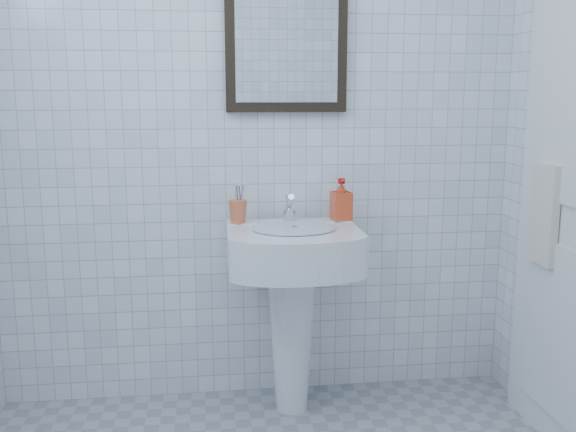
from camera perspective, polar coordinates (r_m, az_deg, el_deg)
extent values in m
cube|color=white|center=(2.71, -2.73, 9.42)|extent=(2.20, 0.02, 2.50)
cone|color=white|center=(2.71, 0.32, -10.58)|extent=(0.20, 0.20, 0.65)
cube|color=white|center=(2.55, 0.47, -2.86)|extent=(0.52, 0.37, 0.16)
cube|color=white|center=(2.68, 0.06, -0.68)|extent=(0.52, 0.09, 0.03)
cylinder|color=silver|center=(2.51, 0.55, -1.06)|extent=(0.33, 0.33, 0.01)
cylinder|color=silver|center=(2.65, 0.12, 0.04)|extent=(0.05, 0.05, 0.05)
cylinder|color=silver|center=(2.62, 0.17, 1.25)|extent=(0.03, 0.10, 0.08)
cylinder|color=silver|center=(2.66, 0.07, 0.96)|extent=(0.03, 0.05, 0.09)
imported|color=red|center=(2.68, 4.76, 1.50)|extent=(0.09, 0.09, 0.17)
cube|color=black|center=(2.71, -0.15, 15.79)|extent=(0.50, 0.04, 0.62)
cube|color=silver|center=(2.69, -0.10, 15.82)|extent=(0.42, 0.00, 0.54)
torus|color=silver|center=(2.57, 22.51, 4.08)|extent=(0.01, 0.18, 0.18)
cube|color=white|center=(2.59, 21.83, 0.13)|extent=(0.03, 0.16, 0.38)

